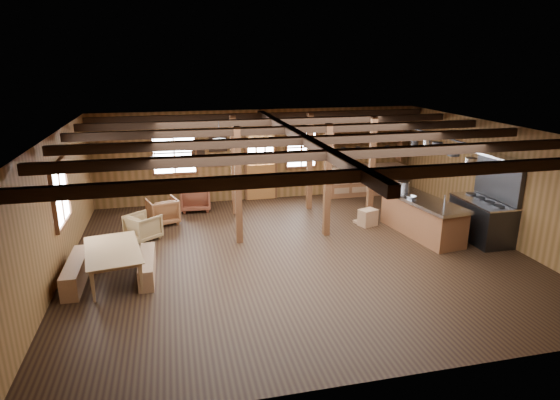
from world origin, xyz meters
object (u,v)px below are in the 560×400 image
(kitchen_island, at_px, (422,217))
(dining_table, at_px, (116,264))
(armchair_a, at_px, (163,211))
(armchair_b, at_px, (195,197))
(commercial_range, at_px, (484,213))
(armchair_c, at_px, (143,227))

(kitchen_island, xyz_separation_m, dining_table, (-7.23, -0.86, -0.15))
(armchair_a, height_order, armchair_b, armchair_b)
(armchair_a, relative_size, armchair_b, 0.89)
(commercial_range, relative_size, armchair_c, 2.94)
(commercial_range, height_order, armchair_a, commercial_range)
(dining_table, bearing_deg, kitchen_island, -92.85)
(commercial_range, bearing_deg, armchair_b, 149.60)
(commercial_range, relative_size, dining_table, 1.13)
(armchair_a, xyz_separation_m, armchair_b, (0.92, 1.01, 0.04))
(armchair_b, height_order, armchair_c, armchair_b)
(kitchen_island, height_order, armchair_b, kitchen_island)
(kitchen_island, relative_size, commercial_range, 1.25)
(dining_table, xyz_separation_m, armchair_a, (0.90, 3.20, 0.02))
(armchair_a, bearing_deg, armchair_b, -148.95)
(armchair_b, xyz_separation_m, armchair_c, (-1.38, -2.09, -0.07))
(kitchen_island, xyz_separation_m, armchair_c, (-6.79, 1.25, -0.16))
(kitchen_island, distance_m, armchair_b, 6.37)
(dining_table, distance_m, armchair_a, 3.32)
(armchair_a, distance_m, armchair_b, 1.36)
(kitchen_island, bearing_deg, armchair_c, 161.29)
(armchair_a, relative_size, armchair_c, 1.08)
(dining_table, bearing_deg, armchair_b, -32.96)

